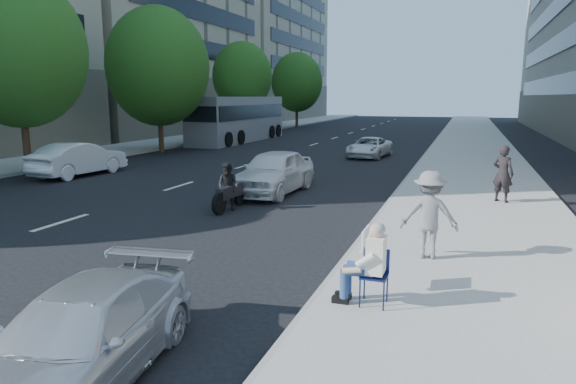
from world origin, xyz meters
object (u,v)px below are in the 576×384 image
at_px(white_sedan_far, 369,147).
at_px(seated_protester, 368,259).
at_px(white_sedan_mid, 79,159).
at_px(jogger, 429,215).
at_px(pedestrian_woman, 503,174).
at_px(bus, 239,119).
at_px(motorcycle, 229,189).
at_px(parked_sedan, 80,338).
at_px(white_sedan_near, 274,172).

bearing_deg(white_sedan_far, seated_protester, -73.94).
bearing_deg(white_sedan_mid, jogger, 158.29).
distance_m(jogger, pedestrian_woman, 6.65).
bearing_deg(pedestrian_woman, bus, -19.82).
relative_size(motorcycle, bus, 0.17).
bearing_deg(seated_protester, parked_sedan, -132.21).
bearing_deg(white_sedan_near, motorcycle, -93.18).
bearing_deg(jogger, white_sedan_mid, -31.44).
height_order(seated_protester, white_sedan_mid, seated_protester).
height_order(seated_protester, white_sedan_near, white_sedan_near).
relative_size(parked_sedan, bus, 0.32).
xyz_separation_m(jogger, motorcycle, (-5.93, 3.22, -0.39)).
height_order(jogger, motorcycle, jogger).
bearing_deg(white_sedan_mid, seated_protester, 149.16).
height_order(pedestrian_woman, motorcycle, pedestrian_woman).
distance_m(jogger, motorcycle, 6.76).
xyz_separation_m(jogger, bus, (-15.62, 25.18, 0.61)).
distance_m(white_sedan_near, bus, 21.43).
relative_size(parked_sedan, white_sedan_mid, 0.89).
distance_m(white_sedan_far, motorcycle, 14.86).
height_order(motorcycle, bus, bus).
relative_size(jogger, motorcycle, 0.85).
relative_size(seated_protester, jogger, 0.75).
bearing_deg(parked_sedan, white_sedan_far, 84.81).
bearing_deg(jogger, seated_protester, 69.71).
bearing_deg(white_sedan_near, seated_protester, -58.99).
relative_size(jogger, bus, 0.14).
height_order(seated_protester, parked_sedan, seated_protester).
bearing_deg(parked_sedan, white_sedan_near, 92.66).
bearing_deg(white_sedan_far, jogger, -70.27).
bearing_deg(pedestrian_woman, white_sedan_mid, 24.63).
relative_size(white_sedan_mid, white_sedan_far, 1.09).
xyz_separation_m(white_sedan_far, motorcycle, (-1.48, -14.79, 0.09)).
relative_size(seated_protester, parked_sedan, 0.34).
distance_m(pedestrian_woman, white_sedan_mid, 16.60).
bearing_deg(parked_sedan, bus, 103.91).
bearing_deg(seated_protester, motorcycle, 131.34).
bearing_deg(white_sedan_near, white_sedan_mid, 175.80).
bearing_deg(motorcycle, parked_sedan, -70.83).
distance_m(parked_sedan, white_sedan_mid, 17.28).
height_order(white_sedan_near, motorcycle, white_sedan_near).
distance_m(pedestrian_woman, white_sedan_near, 7.37).
xyz_separation_m(jogger, white_sedan_near, (-5.65, 6.23, -0.27)).
distance_m(white_sedan_near, white_sedan_far, 11.84).
relative_size(pedestrian_woman, white_sedan_far, 0.44).
distance_m(white_sedan_mid, white_sedan_far, 14.98).
relative_size(parked_sedan, motorcycle, 1.88).
height_order(jogger, white_sedan_near, jogger).
height_order(seated_protester, pedestrian_woman, pedestrian_woman).
xyz_separation_m(parked_sedan, bus, (-12.11, 30.96, 1.08)).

